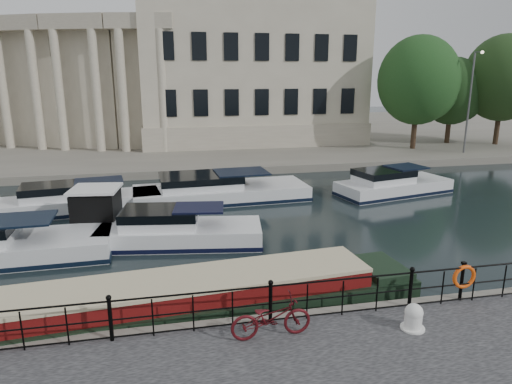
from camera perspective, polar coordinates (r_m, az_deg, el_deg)
The scene contains 12 objects.
ground_plane at distance 14.67m, azimuth -0.33°, elevation -13.49°, with size 160.00×160.00×0.00m, color black.
far_bank at distance 52.18m, azimuth -8.93°, elevation 7.10°, with size 120.00×42.00×0.55m, color #6B665B.
railing at distance 12.17m, azimuth 1.82°, elevation -13.37°, with size 24.14×0.14×1.22m.
civic_building at distance 47.43m, azimuth -10.21°, elevation 14.52°, with size 53.55×31.84×16.85m.
lamp_posts at distance 43.99m, azimuth 29.23°, elevation 10.02°, with size 8.24×1.55×8.07m.
bicycle at distance 11.65m, azimuth 1.89°, elevation -15.39°, with size 0.71×2.03×1.07m, color #490D11.
mooring_bollard at distance 12.73m, azimuth 19.08°, elevation -14.57°, with size 0.62×0.62×0.69m.
life_ring_post at distance 14.46m, azimuth 24.54°, elevation -9.67°, with size 0.72×0.19×1.18m.
narrowboat at distance 13.78m, azimuth -13.70°, elevation -14.20°, with size 16.87×3.69×1.61m.
harbour_hut at distance 21.26m, azimuth -19.24°, elevation -2.52°, with size 3.01×2.61×2.17m.
cabin_cruisers at distance 22.88m, azimuth -9.37°, elevation -2.22°, with size 28.04×10.27×1.99m.
trees at distance 45.27m, azimuth 24.51°, elevation 12.13°, with size 15.71×8.63×9.84m.
Camera 1 is at (-2.56, -12.69, 6.90)m, focal length 32.00 mm.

